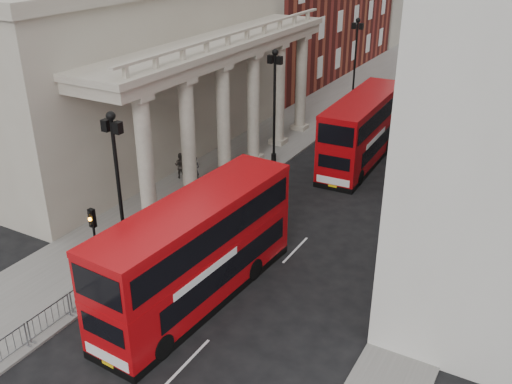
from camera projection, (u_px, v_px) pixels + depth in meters
ground at (79, 316)px, 25.73m from camera, size 260.00×260.00×0.00m
sidewalk_west at (302, 122)px, 50.68m from camera, size 6.00×140.00×0.12m
sidewalk_east at (498, 155)px, 43.37m from camera, size 3.00×140.00×0.12m
kerb at (333, 127)px, 49.37m from camera, size 0.20×140.00×0.14m
portico_building at (143, 74)px, 42.01m from camera, size 9.00×28.00×12.00m
lamp_post_south at (118, 183)px, 27.05m from camera, size 1.05×0.44×8.32m
lamp_post_mid at (274, 100)px, 39.66m from camera, size 1.05×0.44×8.32m
lamp_post_north at (355, 57)px, 52.27m from camera, size 1.05×0.44×8.32m
traffic_light at (94, 235)px, 26.19m from camera, size 0.28×0.33×4.30m
crowd_barriers at (106, 278)px, 27.36m from camera, size 0.50×18.75×1.10m
bus_near at (197, 249)px, 25.89m from camera, size 3.53×11.90×5.07m
bus_far at (362, 129)px, 41.27m from camera, size 3.13×11.57×4.96m
pedestrian_a at (195, 170)px, 38.34m from camera, size 0.68×0.45×1.85m
pedestrian_b at (181, 165)px, 39.06m from camera, size 1.01×0.86×1.82m
pedestrian_c at (227, 155)px, 41.16m from camera, size 0.85×0.64×1.59m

